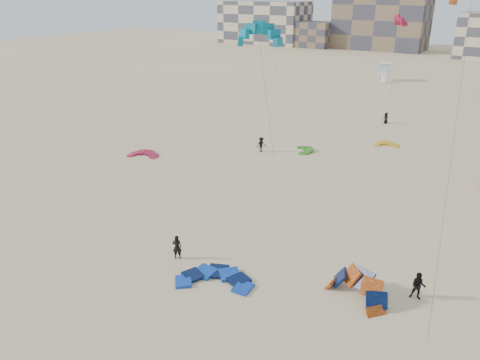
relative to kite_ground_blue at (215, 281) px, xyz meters
The scene contains 16 objects.
ground 0.73m from the kite_ground_blue, 138.09° to the right, with size 320.00×320.00×0.00m, color beige.
kite_ground_blue is the anchor object (origin of this frame).
kite_ground_orange 9.11m from the kite_ground_blue, 21.39° to the left, with size 4.37×3.25×2.88m, color orange, non-canonical shape.
kite_ground_red 27.00m from the kite_ground_blue, 143.30° to the left, with size 3.35×3.52×0.68m, color #B61438, non-canonical shape.
kite_ground_green 28.58m from the kite_ground_blue, 103.51° to the left, with size 2.87×3.01×0.66m, color #3B9016, non-canonical shape.
kite_ground_yellow 35.14m from the kite_ground_blue, 88.21° to the left, with size 2.78×2.89×0.67m, color #E6A70A, non-canonical shape.
kitesurfer_main 4.14m from the kite_ground_blue, 166.79° to the left, with size 0.67×0.44×1.83m, color black.
kitesurfer_b 12.91m from the kite_ground_blue, 24.35° to the left, with size 0.89×0.69×1.83m, color black.
kitesurfer_c 27.00m from the kite_ground_blue, 113.65° to the left, with size 1.16×0.67×1.79m, color black.
kitesurfer_e 45.37m from the kite_ground_blue, 92.63° to the left, with size 0.78×0.51×1.59m, color black.
kite_fly_teal_a 24.23m from the kite_ground_blue, 112.54° to the left, with size 5.31×5.18×14.12m.
kite_fly_red 62.64m from the kite_ground_blue, 95.44° to the left, with size 5.01×4.95×13.62m.
lifeguard_tower_far 80.09m from the kite_ground_blue, 98.97° to the left, with size 3.18×5.39×3.72m.
condo_west_a 147.64m from the kite_ground_blue, 118.58° to the left, with size 30.00×15.00×14.00m, color beige.
condo_west_b 137.26m from the kite_ground_blue, 102.89° to the left, with size 28.00×14.00×18.00m, color #775F48.
condo_fill_left 137.22m from the kite_ground_blue, 111.62° to the left, with size 12.00×10.00×8.00m, color #775F48.
Camera 1 is at (16.04, -20.63, 17.99)m, focal length 35.00 mm.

